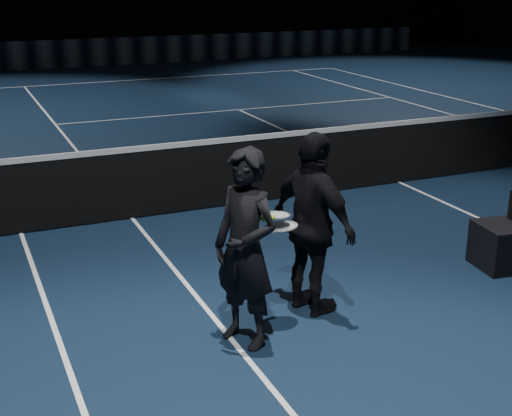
{
  "coord_description": "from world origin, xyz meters",
  "views": [
    {
      "loc": [
        -6.12,
        -8.59,
        3.06
      ],
      "look_at": [
        -3.85,
        -3.39,
        1.15
      ],
      "focal_mm": 50.0,
      "sensor_mm": 36.0,
      "label": 1
    }
  ],
  "objects_px": {
    "player_b": "(313,225)",
    "racket_upper": "(276,215)",
    "racket_lower": "(283,227)",
    "player_a": "(245,249)",
    "tennis_balls": "(267,216)"
  },
  "relations": [
    {
      "from": "player_b",
      "to": "racket_upper",
      "type": "distance_m",
      "value": 0.49
    },
    {
      "from": "player_b",
      "to": "racket_upper",
      "type": "height_order",
      "value": "player_b"
    },
    {
      "from": "player_b",
      "to": "racket_lower",
      "type": "distance_m",
      "value": 0.41
    },
    {
      "from": "player_a",
      "to": "racket_upper",
      "type": "distance_m",
      "value": 0.44
    },
    {
      "from": "player_a",
      "to": "player_b",
      "type": "height_order",
      "value": "same"
    },
    {
      "from": "tennis_balls",
      "to": "player_a",
      "type": "bearing_deg",
      "value": -158.11
    },
    {
      "from": "racket_upper",
      "to": "player_b",
      "type": "bearing_deg",
      "value": -9.08
    },
    {
      "from": "tennis_balls",
      "to": "racket_lower",
      "type": "bearing_deg",
      "value": 19.3
    },
    {
      "from": "racket_upper",
      "to": "player_a",
      "type": "bearing_deg",
      "value": -178.29
    },
    {
      "from": "racket_upper",
      "to": "tennis_balls",
      "type": "distance_m",
      "value": 0.16
    },
    {
      "from": "player_a",
      "to": "racket_upper",
      "type": "bearing_deg",
      "value": 90.08
    },
    {
      "from": "player_b",
      "to": "tennis_balls",
      "type": "xyz_separation_m",
      "value": [
        -0.56,
        -0.21,
        0.23
      ]
    },
    {
      "from": "racket_lower",
      "to": "racket_upper",
      "type": "height_order",
      "value": "racket_upper"
    },
    {
      "from": "player_a",
      "to": "tennis_balls",
      "type": "xyz_separation_m",
      "value": [
        0.24,
        0.1,
        0.23
      ]
    },
    {
      "from": "player_a",
      "to": "racket_upper",
      "type": "height_order",
      "value": "player_a"
    }
  ]
}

